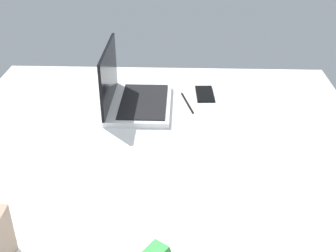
# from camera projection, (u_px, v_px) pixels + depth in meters

# --- Properties ---
(bed_mattress) EXTENTS (1.80, 1.40, 0.18)m
(bed_mattress) POSITION_uv_depth(u_px,v_px,m) (152.00, 219.00, 1.24)
(bed_mattress) COLOR white
(bed_mattress) RESTS_ON ground
(laptop) EXTENTS (0.33, 0.23, 0.23)m
(laptop) POSITION_uv_depth(u_px,v_px,m) (131.00, 96.00, 1.63)
(laptop) COLOR silver
(laptop) RESTS_ON bed_mattress
(cell_phone) EXTENTS (0.14, 0.07, 0.01)m
(cell_phone) POSITION_uv_depth(u_px,v_px,m) (205.00, 94.00, 1.73)
(cell_phone) COLOR black
(cell_phone) RESTS_ON bed_mattress
(charger_cable) EXTENTS (0.17, 0.05, 0.01)m
(charger_cable) POSITION_uv_depth(u_px,v_px,m) (187.00, 103.00, 1.67)
(charger_cable) COLOR black
(charger_cable) RESTS_ON bed_mattress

